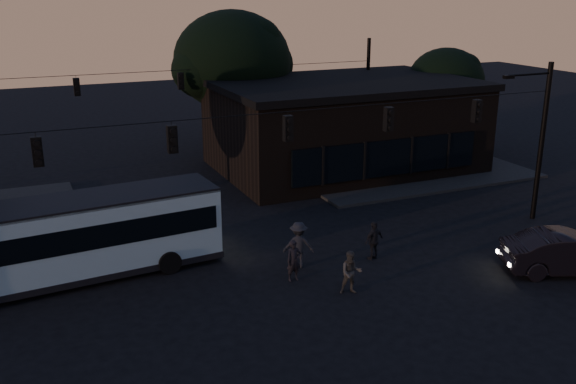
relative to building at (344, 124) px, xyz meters
name	(u,v)px	position (x,y,z in m)	size (l,w,h in m)	color
ground	(334,304)	(-9.00, -15.97, -2.71)	(120.00, 120.00, 0.00)	black
sidewalk_far_right	(401,168)	(3.00, -1.97, -2.63)	(14.00, 10.00, 0.15)	black
building	(344,124)	(0.00, 0.00, 0.00)	(15.40, 10.41, 5.40)	black
tree_behind	(232,61)	(-5.00, 6.03, 3.48)	(7.60, 7.60, 9.43)	black
tree_right	(446,81)	(9.00, 2.03, 1.93)	(5.20, 5.20, 6.86)	black
signal_rig_near	(288,156)	(-9.00, -11.97, 1.74)	(26.24, 0.30, 7.50)	black
signal_rig_far	(182,100)	(-9.00, 4.03, 1.50)	(26.24, 0.30, 7.50)	black
bus	(71,236)	(-17.11, -10.13, -0.93)	(11.44, 3.54, 3.17)	#98BAC2
car	(569,253)	(0.61, -17.31, -1.88)	(1.76, 5.04, 1.66)	black
pedestrian_a	(294,261)	(-9.48, -13.62, -1.90)	(0.59, 0.39, 1.61)	black
pedestrian_b	(351,272)	(-8.03, -15.46, -1.88)	(0.80, 0.62, 1.65)	#302E2B
pedestrian_c	(374,240)	(-5.65, -13.10, -1.89)	(0.96, 0.40, 1.64)	black
pedestrian_d	(299,245)	(-8.80, -12.57, -1.76)	(1.22, 0.70, 1.90)	black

